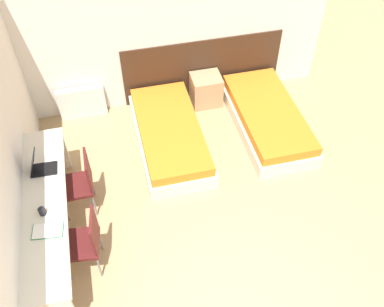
# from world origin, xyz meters

# --- Properties ---
(wall_back) EXTENTS (5.26, 0.05, 2.70)m
(wall_back) POSITION_xyz_m (0.00, 4.13, 1.35)
(wall_back) COLOR silver
(wall_back) RESTS_ON ground_plane
(wall_left) EXTENTS (0.05, 5.10, 2.70)m
(wall_left) POSITION_xyz_m (-2.16, 2.05, 1.35)
(wall_left) COLOR silver
(wall_left) RESTS_ON ground_plane
(headboard_panel) EXTENTS (2.64, 0.03, 1.05)m
(headboard_panel) POSITION_xyz_m (0.63, 4.09, 0.52)
(headboard_panel) COLOR #382316
(headboard_panel) RESTS_ON ground_plane
(bed_near_window) EXTENTS (0.96, 2.03, 0.37)m
(bed_near_window) POSITION_xyz_m (-0.16, 3.04, 0.18)
(bed_near_window) COLOR beige
(bed_near_window) RESTS_ON ground_plane
(bed_near_door) EXTENTS (0.96, 2.03, 0.37)m
(bed_near_door) POSITION_xyz_m (1.41, 3.04, 0.18)
(bed_near_door) COLOR beige
(bed_near_door) RESTS_ON ground_plane
(nightstand) EXTENTS (0.48, 0.42, 0.53)m
(nightstand) POSITION_xyz_m (0.63, 3.85, 0.26)
(nightstand) COLOR tan
(nightstand) RESTS_ON ground_plane
(radiator) EXTENTS (0.74, 0.12, 0.54)m
(radiator) POSITION_xyz_m (-1.39, 4.01, 0.27)
(radiator) COLOR silver
(radiator) RESTS_ON ground_plane
(desk) EXTENTS (0.50, 2.46, 0.77)m
(desk) POSITION_xyz_m (-1.88, 1.72, 0.62)
(desk) COLOR beige
(desk) RESTS_ON ground_plane
(chair_near_laptop) EXTENTS (0.43, 0.43, 0.93)m
(chair_near_laptop) POSITION_xyz_m (-1.49, 2.15, 0.52)
(chair_near_laptop) COLOR #511919
(chair_near_laptop) RESTS_ON ground_plane
(chair_near_notebook) EXTENTS (0.47, 0.47, 0.93)m
(chair_near_notebook) POSITION_xyz_m (-1.49, 1.27, 0.52)
(chair_near_notebook) COLOR #511919
(chair_near_notebook) RESTS_ON ground_plane
(laptop) EXTENTS (0.32, 0.23, 0.31)m
(laptop) POSITION_xyz_m (-1.91, 2.23, 0.83)
(laptop) COLOR black
(laptop) RESTS_ON desk
(open_notebook) EXTENTS (0.36, 0.24, 0.02)m
(open_notebook) POSITION_xyz_m (-1.84, 1.32, 0.78)
(open_notebook) COLOR #236B3D
(open_notebook) RESTS_ON desk
(mug) EXTENTS (0.08, 0.08, 0.09)m
(mug) POSITION_xyz_m (-1.89, 1.57, 0.81)
(mug) COLOR black
(mug) RESTS_ON desk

